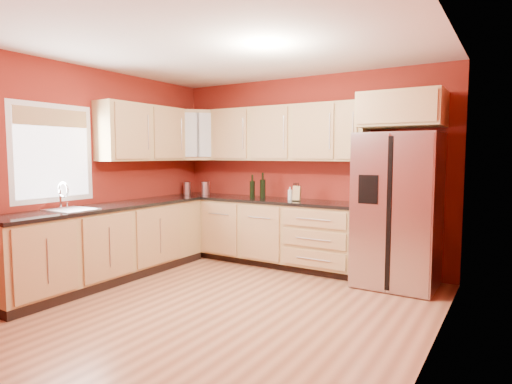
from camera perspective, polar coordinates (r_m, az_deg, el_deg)
floor at (r=4.53m, az=-4.65°, el=-14.77°), size 4.00×4.00×0.00m
ceiling at (r=4.40m, az=-4.90°, el=19.04°), size 4.00×4.00×0.00m
wall_back at (r=6.00m, az=6.65°, el=2.75°), size 4.00×0.04×2.60m
wall_front at (r=2.92m, az=-28.76°, el=-0.18°), size 4.00×0.04×2.60m
wall_left at (r=5.69m, az=-21.22°, el=2.32°), size 0.04×4.00×2.60m
wall_right at (r=3.48m, az=22.77°, el=0.79°), size 0.04×4.00×2.60m
base_cabinets_back at (r=6.09m, az=0.65°, el=-5.34°), size 2.90×0.60×0.88m
base_cabinets_left at (r=5.56m, az=-19.05°, el=-6.61°), size 0.60×2.80×0.88m
countertop_back at (r=6.01m, az=0.60°, el=-1.03°), size 2.90×0.62×0.04m
countertop_left at (r=5.48m, az=-19.12°, el=-1.90°), size 0.62×2.80×0.04m
upper_cabinets_back at (r=5.97m, az=3.83°, el=7.80°), size 2.30×0.33×0.75m
upper_cabinets_left at (r=6.04m, az=-14.88°, el=7.62°), size 0.33×1.35×0.75m
corner_upper_cabinet at (r=6.62m, az=-7.89°, el=7.49°), size 0.67×0.67×0.75m
over_fridge_cabinet at (r=5.29m, az=18.89°, el=10.35°), size 0.92×0.60×0.40m
refrigerator at (r=5.23m, az=18.35°, el=-2.30°), size 0.90×0.75×1.78m
window at (r=5.38m, az=-25.43°, el=4.71°), size 0.03×0.90×1.00m
sink_faucet at (r=5.16m, az=-23.47°, el=-0.55°), size 0.50×0.42×0.30m
canister_left at (r=6.58m, az=-6.74°, el=0.49°), size 0.14×0.14×0.20m
canister_right at (r=6.72m, az=-9.18°, el=0.51°), size 0.13×0.13×0.19m
wine_bottle_a at (r=6.05m, az=-0.49°, el=0.77°), size 0.09×0.09×0.33m
wine_bottle_b at (r=6.04m, az=0.90°, el=0.90°), size 0.09×0.09×0.36m
knife_block at (r=5.71m, az=5.46°, el=-0.20°), size 0.12×0.11×0.19m
soap_dispenser at (r=5.77m, az=4.57°, el=-0.21°), size 0.06×0.06×0.18m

